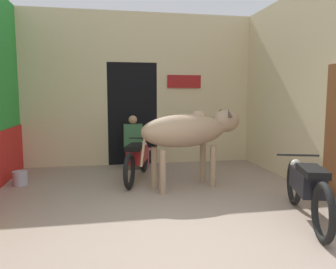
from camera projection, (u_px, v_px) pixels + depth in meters
ground_plane at (181, 244)px, 3.59m from camera, size 30.00×30.00×0.00m
wall_back_with_doorway at (136, 99)px, 7.89m from camera, size 5.34×0.93×3.53m
wall_right_with_door at (303, 89)px, 5.96m from camera, size 0.22×4.34×3.53m
cow at (190, 131)px, 5.75m from camera, size 2.04×1.05×1.40m
motorcycle_near at (307, 187)px, 4.23m from camera, size 0.79×1.91×0.79m
motorcycle_far at (137, 158)px, 6.32m from camera, size 0.77×1.92×0.76m
shopkeeper_seated at (133, 141)px, 7.29m from camera, size 0.41×0.33×1.18m
plastic_stool at (144, 157)px, 7.54m from camera, size 0.34×0.34×0.42m
bucket at (20, 178)px, 5.94m from camera, size 0.26×0.26×0.26m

